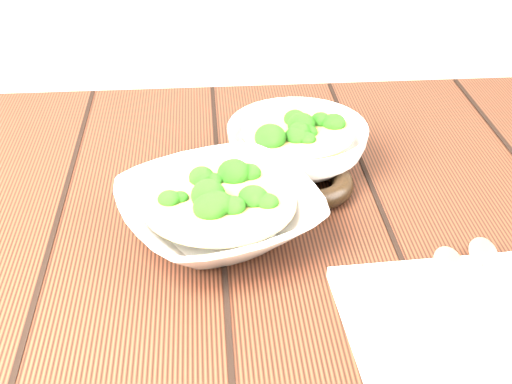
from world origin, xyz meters
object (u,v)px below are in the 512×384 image
Objects in this scene: table at (239,294)px; napkin at (469,324)px; soup_bowl_back at (297,144)px; trivet at (310,183)px; soup_bowl_front at (219,211)px.

napkin is at bearing -44.38° from table.
soup_bowl_back is 2.01× the size of trivet.
soup_bowl_back is at bearing 54.74° from table.
napkin is (0.13, -0.34, -0.03)m from soup_bowl_back.
soup_bowl_back is (0.09, 0.13, 0.15)m from table.
table is 0.33m from napkin.
table is at bearing 132.53° from napkin.
soup_bowl_front is 2.67× the size of trivet.
soup_bowl_front is at bearing 139.22° from napkin.
soup_bowl_front is (-0.02, -0.03, 0.15)m from table.
table is 10.79× the size of trivet.
napkin is at bearing -69.17° from soup_bowl_back.
table is 4.05× the size of soup_bowl_front.
soup_bowl_back reaches higher than napkin.
trivet is at bearing 33.83° from soup_bowl_front.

